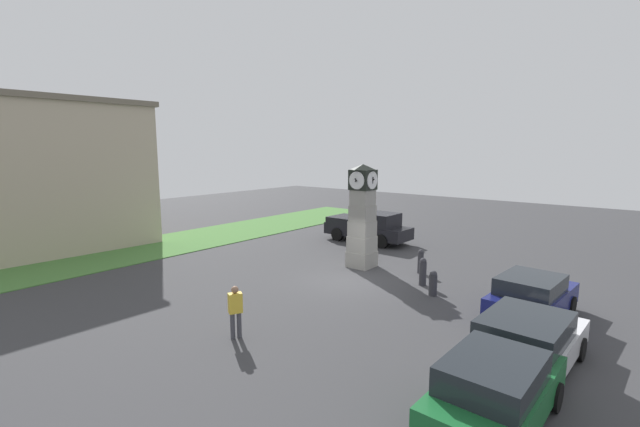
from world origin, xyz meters
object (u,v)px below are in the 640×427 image
at_px(bollard_mid_row, 423,271).
at_px(pedestrian_near_bench, 235,309).
at_px(car_by_building, 532,296).
at_px(clock_tower, 362,218).
at_px(bollard_near_tower, 433,283).
at_px(bollard_far_row, 421,261).
at_px(car_navy_sedan, 495,389).
at_px(car_near_tower, 527,341).
at_px(pickup_truck, 368,227).

xyz_separation_m(bollard_mid_row, pedestrian_near_bench, (-8.19, 2.10, 0.33)).
relative_size(bollard_mid_row, car_by_building, 0.29).
bearing_deg(clock_tower, bollard_near_tower, -111.13).
bearing_deg(bollard_mid_row, bollard_far_row, 28.91).
xyz_separation_m(bollard_far_row, pedestrian_near_bench, (-9.73, 1.25, 0.36)).
height_order(clock_tower, car_navy_sedan, clock_tower).
relative_size(bollard_near_tower, bollard_far_row, 0.90).
bearing_deg(bollard_far_row, car_near_tower, -136.09).
bearing_deg(car_near_tower, bollard_near_tower, 48.66).
relative_size(car_navy_sedan, pickup_truck, 0.78).
relative_size(bollard_far_row, car_navy_sedan, 0.27).
height_order(clock_tower, pedestrian_near_bench, clock_tower).
xyz_separation_m(car_navy_sedan, car_by_building, (6.56, 0.83, -0.01)).
xyz_separation_m(bollard_far_row, car_by_building, (-2.48, -5.23, 0.20)).
relative_size(car_by_building, pedestrian_near_bench, 2.52).
bearing_deg(bollard_far_row, car_by_building, -115.35).
height_order(clock_tower, bollard_far_row, clock_tower).
bearing_deg(pickup_truck, clock_tower, -150.12).
height_order(bollard_mid_row, bollard_far_row, bollard_mid_row).
bearing_deg(car_navy_sedan, car_near_tower, 1.69).
bearing_deg(car_by_building, bollard_mid_row, 77.99).
height_order(bollard_far_row, pickup_truck, pickup_truck).
relative_size(clock_tower, bollard_near_tower, 4.93).
bearing_deg(car_navy_sedan, pedestrian_near_bench, 95.47).
bearing_deg(bollard_far_row, pedestrian_near_bench, 172.71).
relative_size(clock_tower, pedestrian_near_bench, 3.04).
xyz_separation_m(car_navy_sedan, car_near_tower, (2.83, 0.08, -0.01)).
relative_size(clock_tower, car_near_tower, 1.10).
relative_size(car_near_tower, car_by_building, 1.10).
xyz_separation_m(bollard_mid_row, car_by_building, (-0.93, -4.38, 0.17)).
height_order(pickup_truck, pedestrian_near_bench, pickup_truck).
bearing_deg(pickup_truck, car_navy_sedan, -138.68).
height_order(clock_tower, pickup_truck, clock_tower).
distance_m(clock_tower, pickup_truck, 5.81).
height_order(clock_tower, car_by_building, clock_tower).
bearing_deg(clock_tower, car_near_tower, -122.12).
relative_size(bollard_near_tower, car_near_tower, 0.22).
bearing_deg(pedestrian_near_bench, car_navy_sedan, -84.53).
distance_m(clock_tower, bollard_near_tower, 5.10).
distance_m(bollard_near_tower, car_by_building, 3.51).
xyz_separation_m(bollard_near_tower, car_navy_sedan, (-6.56, -4.33, 0.27)).
bearing_deg(car_navy_sedan, car_by_building, 7.18).
distance_m(bollard_far_row, car_by_building, 5.79).
height_order(bollard_mid_row, car_near_tower, car_near_tower).
height_order(car_by_building, pickup_truck, pickup_truck).
bearing_deg(pedestrian_near_bench, clock_tower, 9.22).
height_order(bollard_mid_row, car_navy_sedan, car_navy_sedan).
xyz_separation_m(bollard_near_tower, bollard_far_row, (2.47, 1.73, 0.06)).
distance_m(bollard_far_row, car_navy_sedan, 10.88).
xyz_separation_m(car_by_building, pickup_truck, (6.60, 10.74, 0.16)).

